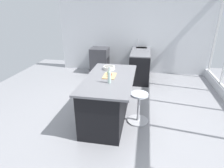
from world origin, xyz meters
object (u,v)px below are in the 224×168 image
at_px(cutting_board, 110,76).
at_px(apple_red, 110,75).
at_px(kitchen_island, 107,98).
at_px(apple_green, 109,73).
at_px(fruit_bowl, 109,68).
at_px(water_bottle, 109,77).
at_px(stool_by_window, 138,109).
at_px(oven_range, 100,60).

distance_m(cutting_board, apple_red, 0.08).
relative_size(kitchen_island, apple_green, 25.37).
bearing_deg(fruit_bowl, water_bottle, 11.29).
xyz_separation_m(stool_by_window, cutting_board, (-0.11, -0.62, 0.64)).
distance_m(cutting_board, fruit_bowl, 0.45).
relative_size(apple_green, fruit_bowl, 0.29).
distance_m(stool_by_window, apple_red, 0.92).
height_order(oven_range, stool_by_window, oven_range).
xyz_separation_m(apple_red, fruit_bowl, (-0.50, -0.11, -0.02)).
xyz_separation_m(water_bottle, fruit_bowl, (-0.78, -0.16, -0.08)).
bearing_deg(apple_red, cutting_board, -163.37).
bearing_deg(fruit_bowl, cutting_board, 12.02).
relative_size(oven_range, cutting_board, 2.47).
height_order(kitchen_island, water_bottle, water_bottle).
bearing_deg(oven_range, stool_by_window, 27.52).
distance_m(kitchen_island, apple_green, 0.53).
distance_m(apple_green, fruit_bowl, 0.38).
distance_m(kitchen_island, apple_red, 0.52).
height_order(water_bottle, fruit_bowl, water_bottle).
height_order(oven_range, cutting_board, cutting_board).
height_order(stool_by_window, apple_green, apple_green).
bearing_deg(stool_by_window, kitchen_island, -94.03).
relative_size(kitchen_island, cutting_board, 5.10).
distance_m(stool_by_window, cutting_board, 0.90).
bearing_deg(stool_by_window, fruit_bowl, -127.40).
bearing_deg(stool_by_window, cutting_board, -100.10).
bearing_deg(apple_green, fruit_bowl, -169.81).
xyz_separation_m(oven_range, apple_red, (2.87, 0.92, 0.55)).
relative_size(oven_range, apple_red, 11.16).
bearing_deg(oven_range, water_bottle, 16.93).
bearing_deg(cutting_board, apple_red, 16.63).
xyz_separation_m(oven_range, apple_green, (2.74, 0.87, 0.54)).
bearing_deg(kitchen_island, oven_range, -163.29).
relative_size(kitchen_island, water_bottle, 5.88).
relative_size(cutting_board, water_bottle, 1.15).
bearing_deg(fruit_bowl, apple_red, 12.62).
height_order(apple_green, fruit_bowl, apple_green).
relative_size(apple_red, apple_green, 1.10).
bearing_deg(water_bottle, fruit_bowl, -168.71).
xyz_separation_m(oven_range, kitchen_island, (2.87, 0.86, 0.03)).
distance_m(kitchen_island, stool_by_window, 0.68).
height_order(apple_red, water_bottle, water_bottle).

